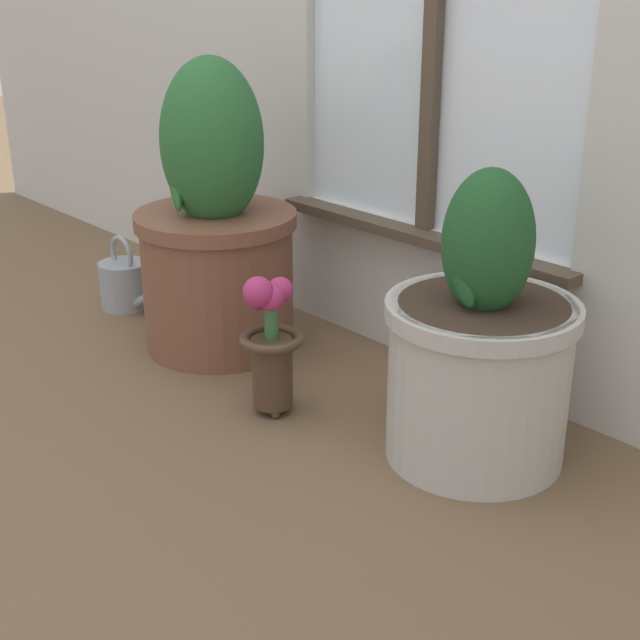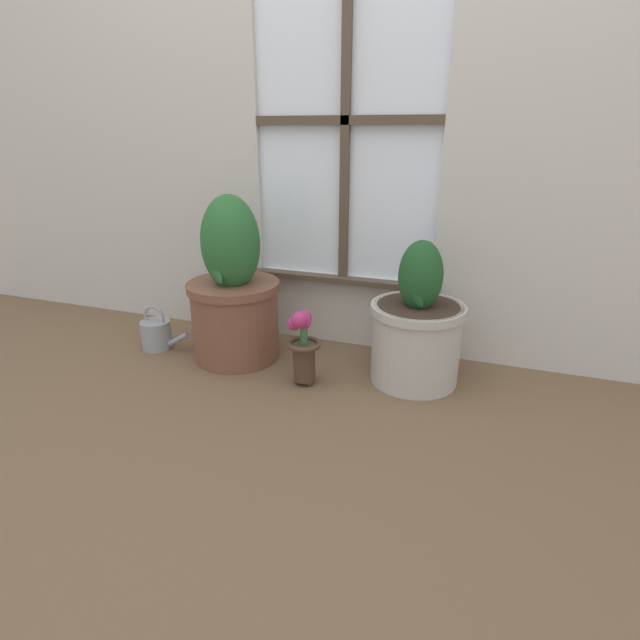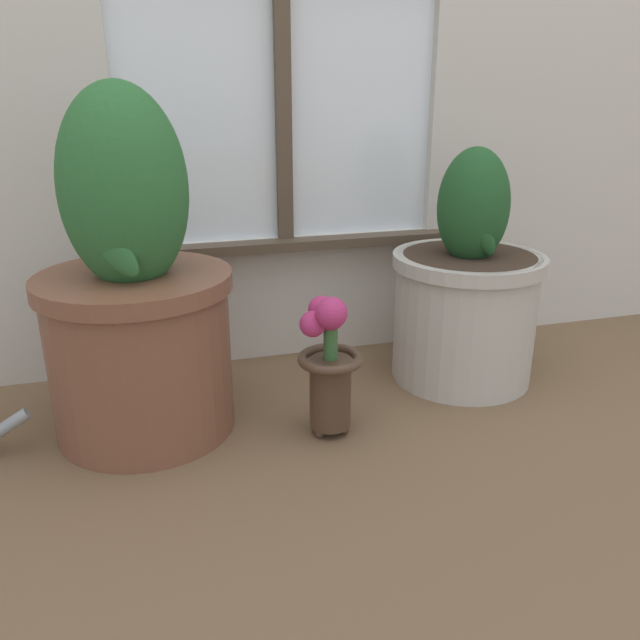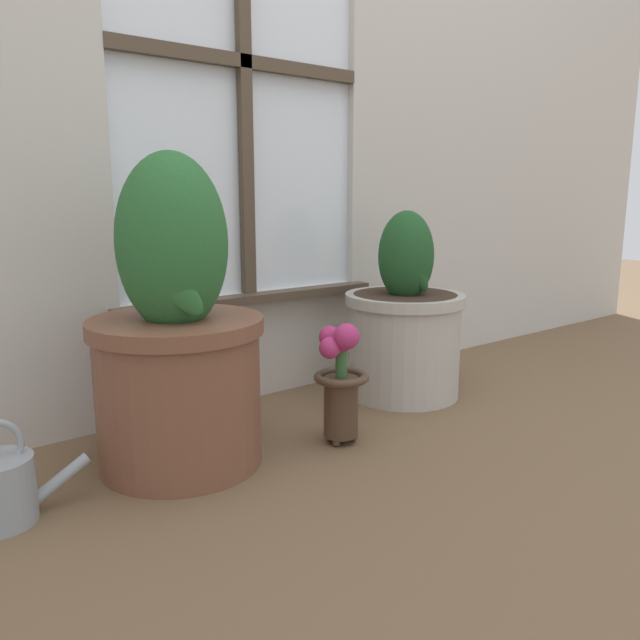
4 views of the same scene
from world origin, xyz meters
The scene contains 6 objects.
ground_plane centered at (0.00, 0.00, 0.00)m, with size 10.00×10.00×0.00m, color brown.
wall_with_window centered at (0.00, 0.55, 1.26)m, with size 4.40×0.10×2.50m.
potted_plant_left centered at (-0.38, 0.23, 0.28)m, with size 0.38×0.38×0.69m.
potted_plant_right centered at (0.38, 0.27, 0.21)m, with size 0.36×0.36×0.56m.
flower_vase centered at (-0.02, 0.10, 0.16)m, with size 0.13×0.13×0.30m.
watering_can centered at (-0.76, 0.19, 0.07)m, with size 0.24×0.13×0.20m.
Camera 2 is at (0.62, -1.50, 0.93)m, focal length 28.00 mm.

